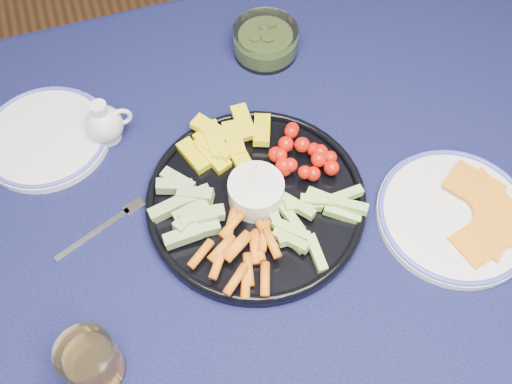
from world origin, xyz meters
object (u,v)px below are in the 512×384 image
object	(u,v)px
crudite_platter	(254,198)
pickle_bowl	(265,42)
dining_table	(207,264)
side_plate_extra	(46,137)
cheese_plate	(456,214)
juice_tumbler	(92,362)
creamer_pitcher	(105,124)

from	to	relation	value
crudite_platter	pickle_bowl	world-z (taller)	crudite_platter
dining_table	side_plate_extra	xyz separation A→B (m)	(-0.20, 0.27, 0.10)
dining_table	crudite_platter	world-z (taller)	crudite_platter
cheese_plate	dining_table	bearing A→B (deg)	166.86
dining_table	juice_tumbler	xyz separation A→B (m)	(-0.19, -0.14, 0.13)
dining_table	crudite_platter	bearing A→B (deg)	19.49
dining_table	pickle_bowl	distance (m)	0.42
cheese_plate	side_plate_extra	size ratio (longest dim) A/B	1.12
juice_tumbler	dining_table	bearing A→B (deg)	37.25
crudite_platter	juice_tumbler	distance (m)	0.33
dining_table	crudite_platter	xyz separation A→B (m)	(0.09, 0.03, 0.11)
crudite_platter	cheese_plate	bearing A→B (deg)	-23.12
cheese_plate	creamer_pitcher	bearing A→B (deg)	145.49
crudite_platter	side_plate_extra	size ratio (longest dim) A/B	1.59
pickle_bowl	side_plate_extra	distance (m)	0.42
creamer_pitcher	crudite_platter	bearing A→B (deg)	-47.18
dining_table	side_plate_extra	distance (m)	0.34
pickle_bowl	dining_table	bearing A→B (deg)	-122.74
dining_table	creamer_pitcher	xyz separation A→B (m)	(-0.10, 0.24, 0.12)
crudite_platter	side_plate_extra	xyz separation A→B (m)	(-0.29, 0.23, -0.01)
creamer_pitcher	pickle_bowl	distance (m)	0.33
juice_tumbler	pickle_bowl	bearing A→B (deg)	49.97
crudite_platter	dining_table	bearing A→B (deg)	-160.51
dining_table	creamer_pitcher	distance (m)	0.28
dining_table	creamer_pitcher	bearing A→B (deg)	111.93
creamer_pitcher	side_plate_extra	distance (m)	0.11
pickle_bowl	cheese_plate	size ratio (longest dim) A/B	0.49
crudite_platter	pickle_bowl	xyz separation A→B (m)	(0.12, 0.31, 0.01)
dining_table	pickle_bowl	xyz separation A→B (m)	(0.22, 0.34, 0.11)
dining_table	juice_tumbler	distance (m)	0.26
pickle_bowl	juice_tumbler	xyz separation A→B (m)	(-0.40, -0.48, 0.01)
crudite_platter	pickle_bowl	distance (m)	0.33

